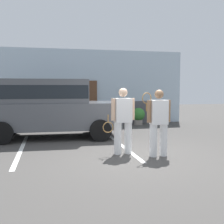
{
  "coord_description": "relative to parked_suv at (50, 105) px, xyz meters",
  "views": [
    {
      "loc": [
        -2.17,
        -6.75,
        1.77
      ],
      "look_at": [
        -0.33,
        1.2,
        1.05
      ],
      "focal_mm": 44.54,
      "sensor_mm": 36.0,
      "label": 1
    }
  ],
  "objects": [
    {
      "name": "parking_stripe_1",
      "position": [
        2.12,
        -1.7,
        -1.14
      ],
      "size": [
        0.12,
        4.4,
        0.01
      ],
      "primitive_type": "cube",
      "color": "silver",
      "rests_on": "ground_plane"
    },
    {
      "name": "potted_plant_by_porch",
      "position": [
        4.12,
        2.55,
        -0.7
      ],
      "size": [
        0.62,
        0.62,
        0.81
      ],
      "color": "gray",
      "rests_on": "ground_plane"
    },
    {
      "name": "tennis_player_man",
      "position": [
        1.87,
        -2.88,
        -0.24
      ],
      "size": [
        0.91,
        0.3,
        1.76
      ],
      "rotation": [
        0.0,
        0.0,
        3.21
      ],
      "color": "white",
      "rests_on": "ground_plane"
    },
    {
      "name": "ground_plane",
      "position": [
        2.11,
        -3.2,
        -1.15
      ],
      "size": [
        40.0,
        40.0,
        0.0
      ],
      "primitive_type": "plane",
      "color": "#423F3D"
    },
    {
      "name": "tennis_player_woman",
      "position": [
        2.7,
        -3.35,
        -0.25
      ],
      "size": [
        0.78,
        0.27,
        1.72
      ],
      "rotation": [
        0.0,
        0.0,
        3.15
      ],
      "color": "white",
      "rests_on": "ground_plane"
    },
    {
      "name": "parking_stripe_0",
      "position": [
        -0.83,
        -1.7,
        -1.14
      ],
      "size": [
        0.12,
        4.4,
        0.01
      ],
      "primitive_type": "cube",
      "color": "silver",
      "rests_on": "ground_plane"
    },
    {
      "name": "house_frontage",
      "position": [
        2.11,
        3.42,
        0.53
      ],
      "size": [
        8.97,
        0.4,
        3.57
      ],
      "color": "silver",
      "rests_on": "ground_plane"
    },
    {
      "name": "parked_suv",
      "position": [
        0.0,
        0.0,
        0.0
      ],
      "size": [
        4.68,
        2.33,
        2.05
      ],
      "rotation": [
        0.0,
        0.0,
        -0.04
      ],
      "color": "#4C4F54",
      "rests_on": "ground_plane"
    }
  ]
}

